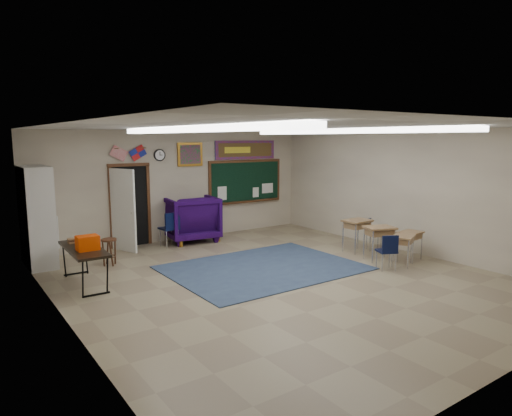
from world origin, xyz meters
TOP-DOWN VIEW (x-y plane):
  - floor at (0.00, 0.00)m, footprint 9.00×9.00m
  - back_wall at (0.00, 4.50)m, footprint 8.00×0.04m
  - left_wall at (-4.00, 0.00)m, footprint 0.04×9.00m
  - right_wall at (4.00, 0.00)m, footprint 0.04×9.00m
  - ceiling at (0.00, 0.00)m, footprint 8.00×9.00m
  - area_rug at (0.20, 0.80)m, footprint 4.00×3.00m
  - fluorescent_strips at (0.00, 0.00)m, footprint 3.86×6.00m
  - doorway at (-1.50, 4.35)m, footprint 1.10×0.89m
  - chalkboard at (2.20, 4.46)m, footprint 2.55×0.14m
  - bulletin_board at (2.20, 4.47)m, footprint 2.10×0.05m
  - framed_art_print at (0.35, 4.47)m, footprint 0.75×0.05m
  - wall_clock at (-0.55, 4.47)m, footprint 0.32×0.05m
  - wall_flags at (-1.40, 4.44)m, footprint 1.16×0.06m
  - storage_cabinet at (-3.71, 3.85)m, footprint 0.59×1.25m
  - wingback_armchair at (0.16, 4.15)m, footprint 1.50×1.53m
  - student_chair_reading at (-0.62, 3.84)m, footprint 0.49×0.49m
  - student_chair_desk_a at (2.27, -0.80)m, footprint 0.52×0.52m
  - student_chair_desk_b at (3.54, 0.61)m, footprint 0.50×0.50m
  - student_desk_front_left at (2.76, -0.20)m, footprint 0.78×0.68m
  - student_desk_front_right at (2.96, 0.66)m, footprint 0.68×0.52m
  - student_desk_back_left at (2.83, -0.80)m, footprint 0.69×0.62m
  - student_desk_back_right at (3.36, -0.59)m, footprint 0.60×0.48m
  - folding_table at (-3.26, 1.89)m, footprint 0.63×1.77m
  - wooden_stool at (-2.46, 2.96)m, footprint 0.34×0.34m

SIDE VIEW (x-z plane):
  - floor at x=0.00m, z-range 0.00..0.00m
  - area_rug at x=0.20m, z-range 0.00..0.02m
  - wooden_stool at x=-2.46m, z-range 0.01..0.61m
  - student_desk_back_right at x=3.36m, z-range 0.04..0.71m
  - student_desk_back_left at x=2.83m, z-range 0.04..0.72m
  - student_chair_desk_b at x=3.54m, z-range 0.00..0.76m
  - student_chair_desk_a at x=2.27m, z-range 0.00..0.78m
  - folding_table at x=-3.26m, z-range -0.10..0.89m
  - student_desk_front_left at x=2.76m, z-range 0.05..0.83m
  - student_desk_front_right at x=2.96m, z-range 0.05..0.85m
  - student_chair_reading at x=-0.62m, z-range 0.00..0.92m
  - wingback_armchair at x=0.16m, z-range 0.00..1.24m
  - doorway at x=-1.50m, z-range -0.02..2.14m
  - storage_cabinet at x=-3.71m, z-range 0.00..2.20m
  - chalkboard at x=2.20m, z-range 0.81..2.11m
  - back_wall at x=0.00m, z-range 0.00..3.00m
  - left_wall at x=-4.00m, z-range 0.00..3.00m
  - right_wall at x=4.00m, z-range 0.00..3.00m
  - framed_art_print at x=0.35m, z-range 2.02..2.67m
  - wall_clock at x=-0.55m, z-range 2.19..2.51m
  - bulletin_board at x=2.20m, z-range 2.18..2.73m
  - wall_flags at x=-1.40m, z-range 2.13..2.83m
  - fluorescent_strips at x=0.00m, z-range 2.89..2.99m
  - ceiling at x=0.00m, z-range 2.98..3.02m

